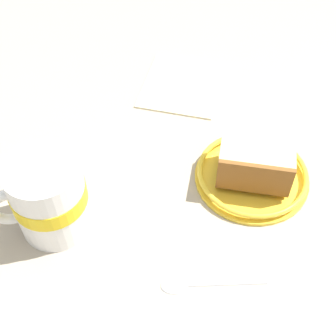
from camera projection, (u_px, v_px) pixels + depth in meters
The scene contains 6 objects.
ground_plane at pixel (185, 210), 58.16cm from camera, with size 134.51×134.51×3.46cm, color tan.
small_plate at pixel (252, 175), 58.73cm from camera, with size 14.92×14.92×1.67cm.
cake_slice at pixel (255, 162), 56.37cm from camera, with size 9.30×6.84×5.38cm.
tea_mug at pixel (48, 197), 50.88cm from camera, with size 10.90×8.60×10.21cm.
teaspoon at pixel (188, 284), 49.32cm from camera, with size 12.30×3.35×0.80cm.
folded_napkin at pixel (182, 84), 71.60cm from camera, with size 11.80×13.83×0.60cm, color beige.
Camera 1 is at (-2.30, 33.53, 46.11)cm, focal length 48.18 mm.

